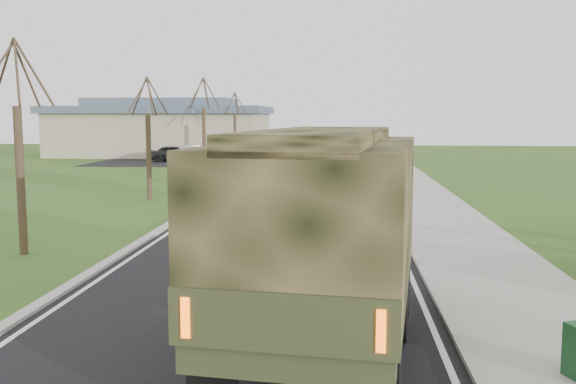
# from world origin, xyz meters

# --- Properties ---
(road) EXTENTS (8.00, 120.00, 0.01)m
(road) POSITION_xyz_m (0.00, 40.00, 0.01)
(road) COLOR black
(road) RESTS_ON ground
(curb_right) EXTENTS (0.30, 120.00, 0.12)m
(curb_right) POSITION_xyz_m (4.15, 40.00, 0.06)
(curb_right) COLOR #9E998E
(curb_right) RESTS_ON ground
(sidewalk_right) EXTENTS (3.20, 120.00, 0.10)m
(sidewalk_right) POSITION_xyz_m (5.90, 40.00, 0.05)
(sidewalk_right) COLOR #9E998E
(sidewalk_right) RESTS_ON ground
(curb_left) EXTENTS (0.30, 120.00, 0.10)m
(curb_left) POSITION_xyz_m (-4.15, 40.00, 0.05)
(curb_left) COLOR #9E998E
(curb_left) RESTS_ON ground
(bare_tree_a) EXTENTS (1.93, 2.26, 6.08)m
(bare_tree_a) POSITION_xyz_m (-7.00, 10.00, 2.63)
(bare_tree_a) COLOR #38281C
(bare_tree_a) RESTS_ON ground
(bare_tree_b) EXTENTS (1.83, 2.14, 5.73)m
(bare_tree_b) POSITION_xyz_m (-7.00, 22.00, 2.48)
(bare_tree_b) COLOR #38281C
(bare_tree_b) RESTS_ON ground
(bare_tree_c) EXTENTS (2.04, 2.39, 6.42)m
(bare_tree_c) POSITION_xyz_m (-7.00, 34.00, 2.78)
(bare_tree_c) COLOR #38281C
(bare_tree_c) RESTS_ON ground
(bare_tree_d) EXTENTS (1.88, 2.20, 5.91)m
(bare_tree_d) POSITION_xyz_m (-7.00, 46.00, 2.55)
(bare_tree_d) COLOR #38281C
(bare_tree_d) RESTS_ON ground
(commercial_building) EXTENTS (25.50, 21.50, 5.65)m
(commercial_building) POSITION_xyz_m (-15.98, 55.97, 2.69)
(commercial_building) COLOR tan
(commercial_building) RESTS_ON ground
(military_truck) EXTENTS (3.48, 7.71, 3.72)m
(military_truck) POSITION_xyz_m (1.83, 3.07, 2.13)
(military_truck) COLOR black
(military_truck) RESTS_ON ground
(suv_champagne) EXTENTS (2.28, 4.75, 1.31)m
(suv_champagne) POSITION_xyz_m (-0.80, 22.52, 0.65)
(suv_champagne) COLOR #A0815A
(suv_champagne) RESTS_ON ground
(sedan_silver) EXTENTS (1.64, 4.11, 1.33)m
(sedan_silver) POSITION_xyz_m (-3.00, 26.76, 0.67)
(sedan_silver) COLOR silver
(sedan_silver) RESTS_ON ground
(lot_car_dark) EXTENTS (4.30, 2.11, 1.41)m
(lot_car_dark) POSITION_xyz_m (-12.44, 46.90, 0.71)
(lot_car_dark) COLOR black
(lot_car_dark) RESTS_ON ground
(lot_car_silver) EXTENTS (4.59, 3.07, 1.43)m
(lot_car_silver) POSITION_xyz_m (-10.64, 47.67, 0.72)
(lot_car_silver) COLOR #A2A2A6
(lot_car_silver) RESTS_ON ground
(lot_car_navy) EXTENTS (4.29, 2.07, 1.20)m
(lot_car_navy) POSITION_xyz_m (-5.35, 45.40, 0.60)
(lot_car_navy) COLOR #101F3D
(lot_car_navy) RESTS_ON ground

